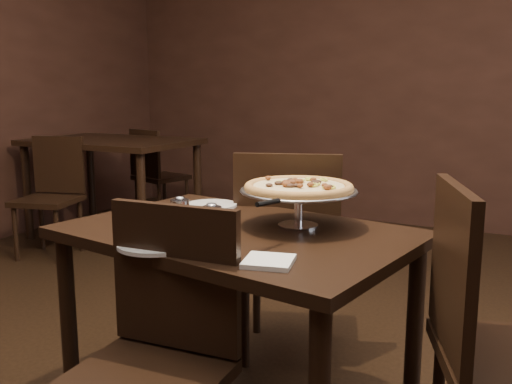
% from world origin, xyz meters
% --- Properties ---
extents(room, '(6.04, 7.04, 2.84)m').
position_xyz_m(room, '(0.06, 0.03, 1.40)').
color(room, black).
rests_on(room, ground).
extents(dining_table, '(1.31, 0.98, 0.75)m').
position_xyz_m(dining_table, '(0.04, 0.04, 0.65)').
color(dining_table, black).
rests_on(dining_table, ground).
extents(background_table, '(1.32, 0.88, 0.82)m').
position_xyz_m(background_table, '(-2.20, 1.94, 0.71)').
color(background_table, black).
rests_on(background_table, ground).
extents(pizza_stand, '(0.42, 0.42, 0.17)m').
position_xyz_m(pizza_stand, '(0.22, 0.17, 0.89)').
color(pizza_stand, '#BABAC1').
rests_on(pizza_stand, dining_table).
extents(parmesan_shaker, '(0.07, 0.07, 0.12)m').
position_xyz_m(parmesan_shaker, '(-0.15, -0.04, 0.80)').
color(parmesan_shaker, beige).
rests_on(parmesan_shaker, dining_table).
extents(pepper_flake_shaker, '(0.07, 0.07, 0.12)m').
position_xyz_m(pepper_flake_shaker, '(0.01, -0.09, 0.80)').
color(pepper_flake_shaker, maroon).
rests_on(pepper_flake_shaker, dining_table).
extents(packet_caddy, '(0.08, 0.08, 0.06)m').
position_xyz_m(packet_caddy, '(-0.29, -0.10, 0.78)').
color(packet_caddy, black).
rests_on(packet_caddy, dining_table).
extents(napkin_stack, '(0.17, 0.17, 0.01)m').
position_xyz_m(napkin_stack, '(0.31, -0.27, 0.76)').
color(napkin_stack, white).
rests_on(napkin_stack, dining_table).
extents(plate_left, '(0.22, 0.22, 0.01)m').
position_xyz_m(plate_left, '(-0.25, 0.33, 0.75)').
color(plate_left, silver).
rests_on(plate_left, dining_table).
extents(plate_near, '(0.26, 0.26, 0.01)m').
position_xyz_m(plate_near, '(-0.08, -0.27, 0.75)').
color(plate_near, silver).
rests_on(plate_near, dining_table).
extents(serving_spatula, '(0.12, 0.12, 0.02)m').
position_xyz_m(serving_spatula, '(0.23, -0.10, 0.88)').
color(serving_spatula, '#BABAC1').
rests_on(serving_spatula, pizza_stand).
extents(chair_far, '(0.58, 0.58, 0.97)m').
position_xyz_m(chair_far, '(-0.01, 0.60, 0.53)').
color(chair_far, black).
rests_on(chair_far, ground).
extents(chair_near, '(0.45, 0.45, 0.91)m').
position_xyz_m(chair_near, '(0.04, -0.45, 0.49)').
color(chair_near, black).
rests_on(chair_near, ground).
extents(chair_side, '(0.58, 0.58, 0.97)m').
position_xyz_m(chair_side, '(0.90, 0.01, 0.53)').
color(chair_side, black).
rests_on(chair_side, ground).
extents(bg_chair_far, '(0.49, 0.49, 0.87)m').
position_xyz_m(bg_chair_far, '(-2.21, 2.53, 0.47)').
color(bg_chair_far, black).
rests_on(bg_chair_far, ground).
extents(bg_chair_near, '(0.50, 0.50, 0.88)m').
position_xyz_m(bg_chair_near, '(-2.27, 1.35, 0.48)').
color(bg_chair_near, black).
rests_on(bg_chair_near, ground).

